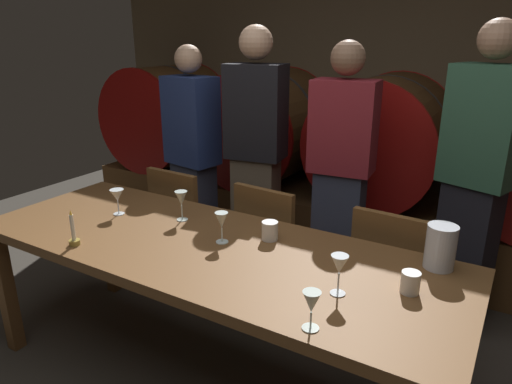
{
  "coord_description": "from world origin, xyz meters",
  "views": [
    {
      "loc": [
        0.93,
        -1.23,
        1.71
      ],
      "look_at": [
        -0.33,
        0.89,
        0.87
      ],
      "focal_mm": 32.39,
      "sensor_mm": 36.0,
      "label": 1
    }
  ],
  "objects_px": {
    "guest_center_left": "(256,158)",
    "guest_far_right": "(476,181)",
    "wine_barrel_center": "(383,140)",
    "wine_barrel_left": "(265,127)",
    "guest_far_left": "(193,158)",
    "cup_left": "(270,231)",
    "wine_barrel_far_left": "(169,116)",
    "cup_right": "(410,282)",
    "dining_table": "(207,258)",
    "chair_center": "(273,245)",
    "candle_center": "(74,236)",
    "chair_right": "(393,277)",
    "pitcher": "(441,247)",
    "wine_glass_center": "(222,221)",
    "wine_glass_right": "(339,266)",
    "wine_glass_far_left": "(117,196)",
    "wine_glass_far_right": "(312,303)",
    "chair_left": "(185,223)",
    "wine_glass_left": "(181,199)",
    "guest_center_right": "(341,178)"
  },
  "relations": [
    {
      "from": "pitcher",
      "to": "chair_right",
      "type": "bearing_deg",
      "value": 127.34
    },
    {
      "from": "guest_center_left",
      "to": "guest_far_right",
      "type": "height_order",
      "value": "guest_far_right"
    },
    {
      "from": "wine_barrel_far_left",
      "to": "wine_barrel_center",
      "type": "distance_m",
      "value": 2.15
    },
    {
      "from": "guest_center_left",
      "to": "guest_far_right",
      "type": "xyz_separation_m",
      "value": [
        1.35,
        0.17,
        0.01
      ]
    },
    {
      "from": "wine_barrel_left",
      "to": "guest_far_left",
      "type": "bearing_deg",
      "value": -98.32
    },
    {
      "from": "guest_center_left",
      "to": "wine_glass_center",
      "type": "xyz_separation_m",
      "value": [
        0.4,
        -0.98,
        -0.04
      ]
    },
    {
      "from": "candle_center",
      "to": "chair_center",
      "type": "bearing_deg",
      "value": 62.64
    },
    {
      "from": "wine_glass_left",
      "to": "guest_far_right",
      "type": "bearing_deg",
      "value": 38.12
    },
    {
      "from": "wine_barrel_center",
      "to": "guest_far_left",
      "type": "height_order",
      "value": "guest_far_left"
    },
    {
      "from": "wine_glass_far_right",
      "to": "cup_right",
      "type": "xyz_separation_m",
      "value": [
        0.23,
        0.4,
        -0.05
      ]
    },
    {
      "from": "chair_right",
      "to": "cup_left",
      "type": "height_order",
      "value": "chair_right"
    },
    {
      "from": "wine_barrel_far_left",
      "to": "wine_barrel_center",
      "type": "bearing_deg",
      "value": 0.0
    },
    {
      "from": "wine_barrel_center",
      "to": "wine_barrel_far_left",
      "type": "bearing_deg",
      "value": 180.0
    },
    {
      "from": "guest_far_left",
      "to": "wine_glass_far_right",
      "type": "xyz_separation_m",
      "value": [
        1.6,
        -1.39,
        0.03
      ]
    },
    {
      "from": "chair_left",
      "to": "pitcher",
      "type": "distance_m",
      "value": 1.76
    },
    {
      "from": "chair_center",
      "to": "cup_left",
      "type": "relative_size",
      "value": 9.61
    },
    {
      "from": "chair_center",
      "to": "candle_center",
      "type": "height_order",
      "value": "candle_center"
    },
    {
      "from": "cup_left",
      "to": "cup_right",
      "type": "bearing_deg",
      "value": -11.97
    },
    {
      "from": "wine_glass_far_left",
      "to": "wine_barrel_center",
      "type": "bearing_deg",
      "value": 63.49
    },
    {
      "from": "chair_right",
      "to": "wine_glass_right",
      "type": "distance_m",
      "value": 0.85
    },
    {
      "from": "wine_barrel_center",
      "to": "guest_center_left",
      "type": "xyz_separation_m",
      "value": [
        -0.62,
        -0.87,
        -0.03
      ]
    },
    {
      "from": "chair_center",
      "to": "pitcher",
      "type": "bearing_deg",
      "value": 164.98
    },
    {
      "from": "cup_left",
      "to": "chair_left",
      "type": "bearing_deg",
      "value": 153.03
    },
    {
      "from": "wine_barrel_center",
      "to": "guest_far_right",
      "type": "distance_m",
      "value": 1.02
    },
    {
      "from": "wine_barrel_left",
      "to": "chair_center",
      "type": "distance_m",
      "value": 1.52
    },
    {
      "from": "wine_glass_far_left",
      "to": "cup_left",
      "type": "relative_size",
      "value": 1.56
    },
    {
      "from": "chair_center",
      "to": "wine_glass_far_right",
      "type": "distance_m",
      "value": 1.31
    },
    {
      "from": "wine_glass_far_right",
      "to": "guest_far_right",
      "type": "bearing_deg",
      "value": 78.67
    },
    {
      "from": "dining_table",
      "to": "chair_center",
      "type": "relative_size",
      "value": 2.72
    },
    {
      "from": "guest_far_left",
      "to": "cup_right",
      "type": "distance_m",
      "value": 2.08
    },
    {
      "from": "guest_center_left",
      "to": "wine_glass_left",
      "type": "distance_m",
      "value": 0.86
    },
    {
      "from": "wine_barrel_left",
      "to": "dining_table",
      "type": "relative_size",
      "value": 0.41
    },
    {
      "from": "wine_glass_center",
      "to": "cup_left",
      "type": "height_order",
      "value": "wine_glass_center"
    },
    {
      "from": "guest_center_left",
      "to": "pitcher",
      "type": "xyz_separation_m",
      "value": [
        1.33,
        -0.71,
        -0.05
      ]
    },
    {
      "from": "wine_barrel_center",
      "to": "cup_left",
      "type": "bearing_deg",
      "value": -91.41
    },
    {
      "from": "cup_right",
      "to": "cup_left",
      "type": "bearing_deg",
      "value": 168.03
    },
    {
      "from": "pitcher",
      "to": "wine_glass_right",
      "type": "distance_m",
      "value": 0.51
    },
    {
      "from": "wine_glass_center",
      "to": "wine_glass_right",
      "type": "height_order",
      "value": "wine_glass_right"
    },
    {
      "from": "wine_barrel_left",
      "to": "guest_far_right",
      "type": "bearing_deg",
      "value": -21.71
    },
    {
      "from": "guest_center_right",
      "to": "pitcher",
      "type": "height_order",
      "value": "guest_center_right"
    },
    {
      "from": "guest_far_right",
      "to": "wine_glass_far_left",
      "type": "bearing_deg",
      "value": 53.91
    },
    {
      "from": "guest_center_left",
      "to": "wine_glass_right",
      "type": "bearing_deg",
      "value": 123.5
    },
    {
      "from": "wine_barrel_center",
      "to": "cup_left",
      "type": "xyz_separation_m",
      "value": [
        -0.04,
        -1.71,
        -0.13
      ]
    },
    {
      "from": "guest_far_right",
      "to": "cup_left",
      "type": "bearing_deg",
      "value": 71.51
    },
    {
      "from": "dining_table",
      "to": "wine_glass_far_left",
      "type": "relative_size",
      "value": 16.72
    },
    {
      "from": "guest_center_left",
      "to": "wine_glass_right",
      "type": "xyz_separation_m",
      "value": [
        1.04,
        -1.13,
        -0.03
      ]
    },
    {
      "from": "wine_barrel_far_left",
      "to": "wine_barrel_left",
      "type": "distance_m",
      "value": 1.11
    },
    {
      "from": "wine_barrel_far_left",
      "to": "pitcher",
      "type": "xyz_separation_m",
      "value": [
        2.87,
        -1.59,
        -0.08
      ]
    },
    {
      "from": "chair_right",
      "to": "guest_far_right",
      "type": "xyz_separation_m",
      "value": [
        0.28,
        0.54,
        0.44
      ]
    },
    {
      "from": "wine_glass_far_right",
      "to": "wine_glass_center",
      "type": "bearing_deg",
      "value": 147.78
    }
  ]
}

